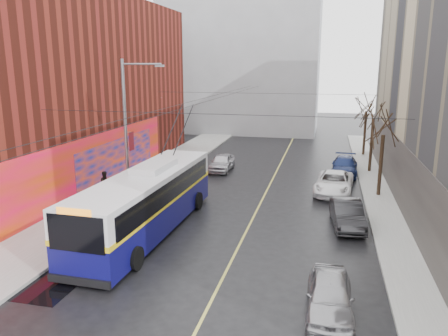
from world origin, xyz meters
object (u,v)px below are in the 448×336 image
object	(u,v)px
parked_car_a	(330,296)
pedestrian_a	(96,209)
parked_car_c	(334,183)
following_car	(222,162)
parked_car_b	(347,214)
tree_mid	(374,109)
tree_near	(384,123)
streetlight_pole	(128,130)
trolleybus	(147,201)
tree_far	(367,103)
parked_car_d	(345,166)
pedestrian_c	(107,196)
pedestrian_b	(106,184)

from	to	relation	value
parked_car_a	pedestrian_a	distance (m)	13.82
parked_car_c	following_car	size ratio (longest dim) A/B	1.27
parked_car_a	parked_car_b	bearing A→B (deg)	83.28
tree_mid	tree_near	bearing A→B (deg)	-90.00
streetlight_pole	parked_car_b	distance (m)	13.51
tree_near	tree_mid	size ratio (longest dim) A/B	0.96
following_car	trolleybus	bearing A→B (deg)	-92.40
trolleybus	following_car	distance (m)	14.42
tree_mid	trolleybus	distance (m)	21.03
tree_far	pedestrian_a	size ratio (longest dim) A/B	3.86
tree_near	parked_car_d	size ratio (longest dim) A/B	1.31
tree_near	parked_car_b	world-z (taller)	tree_near
streetlight_pole	tree_far	xyz separation A→B (m)	(15.14, 20.00, 0.30)
parked_car_b	parked_car_c	bearing A→B (deg)	89.81
parked_car_c	parked_car_d	world-z (taller)	parked_car_c
parked_car_c	parked_car_a	bearing A→B (deg)	-86.10
streetlight_pole	pedestrian_a	bearing A→B (deg)	-98.71
parked_car_c	pedestrian_c	distance (m)	15.12
pedestrian_c	pedestrian_a	bearing A→B (deg)	163.04
streetlight_pole	tree_near	world-z (taller)	streetlight_pole
streetlight_pole	following_car	world-z (taller)	streetlight_pole
tree_far	parked_car_b	size ratio (longest dim) A/B	1.51
trolleybus	parked_car_a	xyz separation A→B (m)	(9.38, -5.85, -1.03)
tree_near	trolleybus	bearing A→B (deg)	-143.02
parked_car_a	parked_car_d	size ratio (longest dim) A/B	0.83
trolleybus	parked_car_a	world-z (taller)	trolleybus
parked_car_d	pedestrian_c	distance (m)	19.08
tree_mid	parked_car_d	world-z (taller)	tree_mid
parked_car_b	pedestrian_c	distance (m)	13.97
parked_car_a	tree_far	bearing A→B (deg)	82.86
trolleybus	following_car	bearing A→B (deg)	89.43
parked_car_c	parked_car_d	distance (m)	5.65
following_car	pedestrian_a	bearing A→B (deg)	-104.47
pedestrian_b	tree_near	bearing A→B (deg)	-36.13
pedestrian_b	tree_far	bearing A→B (deg)	-4.19
parked_car_b	pedestrian_b	size ratio (longest dim) A/B	2.55
tree_far	trolleybus	world-z (taller)	tree_far
parked_car_c	tree_far	bearing A→B (deg)	82.94
parked_car_b	following_car	bearing A→B (deg)	125.23
tree_mid	following_car	xyz separation A→B (m)	(-12.02, -2.10, -4.55)
tree_near	tree_mid	xyz separation A→B (m)	(0.00, 7.00, 0.28)
parked_car_c	parked_car_d	xyz separation A→B (m)	(0.88, 5.58, -0.02)
tree_near	parked_car_c	bearing A→B (deg)	175.95
parked_car_c	parked_car_d	bearing A→B (deg)	85.97
trolleybus	streetlight_pole	bearing A→B (deg)	128.02
parked_car_d	streetlight_pole	bearing A→B (deg)	-134.67
tree_near	pedestrian_a	world-z (taller)	tree_near
trolleybus	pedestrian_a	distance (m)	3.15
tree_near	tree_far	size ratio (longest dim) A/B	0.97
tree_mid	streetlight_pole	bearing A→B (deg)	-139.35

